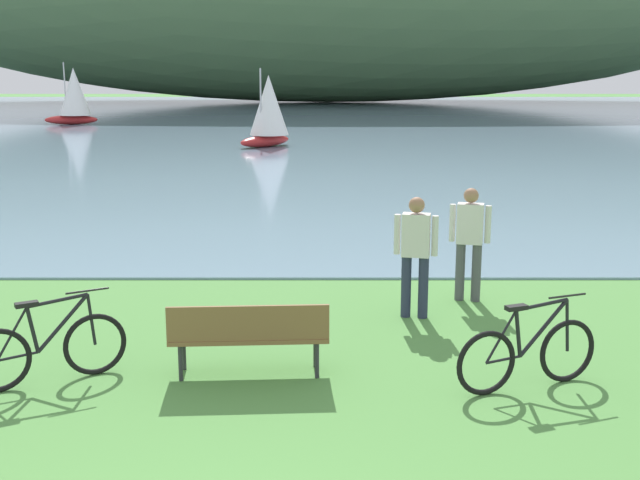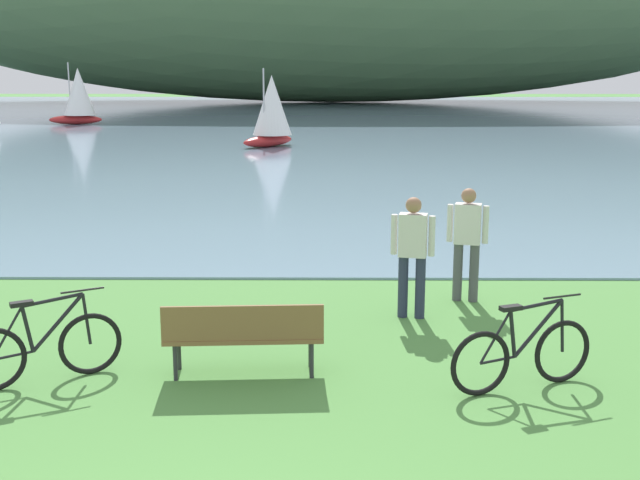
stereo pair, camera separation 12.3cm
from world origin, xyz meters
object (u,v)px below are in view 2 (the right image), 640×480
(bicycle_leaning_near_bench, at_px, (43,348))
(person_at_shoreline, at_px, (467,237))
(sailboat_mid_bay, at_px, (271,110))
(sailboat_nearest_to_shore, at_px, (78,95))
(person_on_the_grass, at_px, (412,249))
(bicycle_beside_path, at_px, (523,354))
(park_bench_near_camera, at_px, (244,332))

(bicycle_leaning_near_bench, bearing_deg, person_at_shoreline, 31.72)
(bicycle_leaning_near_bench, distance_m, sailboat_mid_bay, 26.70)
(sailboat_nearest_to_shore, bearing_deg, person_on_the_grass, -67.05)
(bicycle_beside_path, xyz_separation_m, sailboat_nearest_to_shore, (-16.96, 40.36, 1.36))
(person_at_shoreline, bearing_deg, person_on_the_grass, -137.40)
(sailboat_nearest_to_shore, height_order, sailboat_mid_bay, sailboat_nearest_to_shore)
(person_on_the_grass, distance_m, sailboat_nearest_to_shore, 41.07)
(bicycle_beside_path, bearing_deg, person_on_the_grass, 110.29)
(sailboat_nearest_to_shore, bearing_deg, bicycle_leaning_near_bench, -73.81)
(park_bench_near_camera, relative_size, bicycle_beside_path, 1.09)
(bicycle_leaning_near_bench, height_order, person_on_the_grass, person_on_the_grass)
(sailboat_mid_bay, bearing_deg, person_at_shoreline, -79.23)
(bicycle_beside_path, height_order, sailboat_nearest_to_shore, sailboat_nearest_to_shore)
(bicycle_leaning_near_bench, relative_size, person_at_shoreline, 0.92)
(park_bench_near_camera, xyz_separation_m, sailboat_mid_bay, (-1.43, 26.47, 1.09))
(park_bench_near_camera, relative_size, sailboat_nearest_to_shore, 0.50)
(sailboat_nearest_to_shore, xyz_separation_m, sailboat_mid_bay, (12.46, -13.56, -0.15))
(bicycle_beside_path, bearing_deg, bicycle_leaning_near_bench, 178.46)
(bicycle_leaning_near_bench, height_order, person_at_shoreline, person_at_shoreline)
(bicycle_leaning_near_bench, relative_size, bicycle_beside_path, 0.94)
(bicycle_leaning_near_bench, bearing_deg, park_bench_near_camera, 5.12)
(bicycle_beside_path, xyz_separation_m, sailboat_mid_bay, (-4.50, 26.81, 1.21))
(park_bench_near_camera, distance_m, person_on_the_grass, 3.10)
(person_at_shoreline, bearing_deg, sailboat_mid_bay, 100.77)
(person_on_the_grass, bearing_deg, park_bench_near_camera, -133.88)
(bicycle_leaning_near_bench, height_order, bicycle_beside_path, same)
(bicycle_beside_path, bearing_deg, park_bench_near_camera, 173.68)
(park_bench_near_camera, bearing_deg, bicycle_beside_path, -6.32)
(bicycle_leaning_near_bench, height_order, sailboat_mid_bay, sailboat_mid_bay)
(bicycle_beside_path, xyz_separation_m, person_on_the_grass, (-0.94, 2.55, 0.58))
(bicycle_leaning_near_bench, bearing_deg, person_on_the_grass, 29.06)
(park_bench_near_camera, xyz_separation_m, sailboat_nearest_to_shore, (-13.89, 40.02, 1.24))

